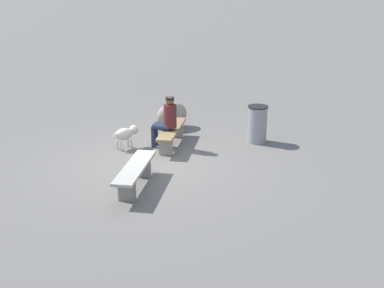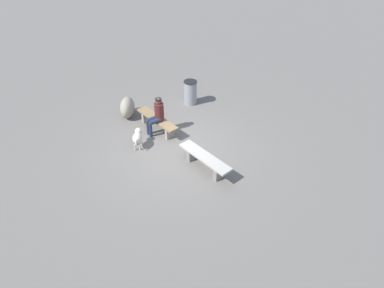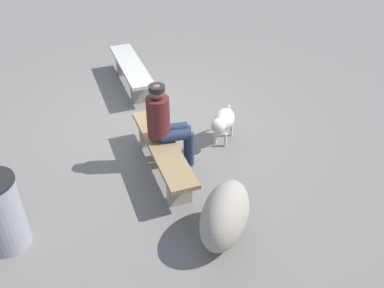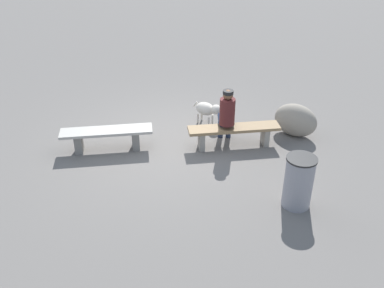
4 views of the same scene
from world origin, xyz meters
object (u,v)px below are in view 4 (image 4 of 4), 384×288
Objects in this scene: trash_bin at (298,182)px; seated_person at (227,113)px; bench_right at (234,132)px; bench_left at (107,136)px; boulder at (296,120)px; dog at (207,109)px.

seated_person is at bearing 114.38° from trash_bin.
trash_bin is (0.78, -1.98, 0.13)m from bench_right.
trash_bin is at bearing -34.99° from bench_left.
boulder is (0.60, 2.38, -0.11)m from trash_bin.
dog is 0.65× the size of trash_bin.
seated_person is 1.60m from boulder.
bench_left is 2.35m from dog.
seated_person is at bearing 147.09° from bench_right.
bench_right is 1.11m from dog.
bench_right is at bearing 111.56° from trash_bin.
bench_right is 1.49× the size of seated_person.
trash_bin is at bearing -30.22° from dog.
bench_left is 1.46× the size of seated_person.
bench_right is (2.57, 0.01, 0.01)m from bench_left.
dog is at bearing 110.40° from seated_person.
dog reaches higher than bench_left.
dog is at bearing 109.76° from bench_right.
bench_left reaches higher than bench_right.
trash_bin is 0.99× the size of boulder.
bench_left is 1.98× the size of boulder.
boulder is (1.38, 0.40, 0.02)m from bench_right.
dog is 1.93m from boulder.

